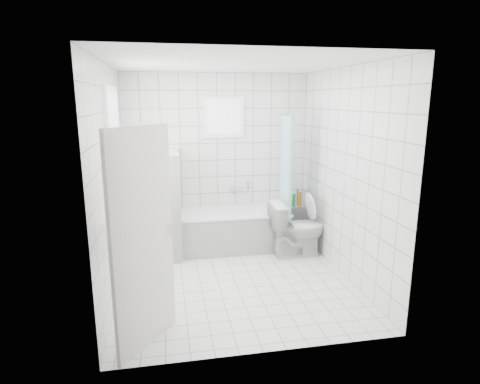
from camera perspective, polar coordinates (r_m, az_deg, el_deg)
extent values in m
plane|color=white|center=(5.14, -0.77, -12.42)|extent=(3.00, 3.00, 0.00)
plane|color=white|center=(4.66, -0.88, 17.83)|extent=(3.00, 3.00, 0.00)
cube|color=white|center=(6.19, -3.22, 4.55)|extent=(2.80, 0.02, 2.60)
cube|color=white|center=(3.30, 3.66, -2.95)|extent=(2.80, 0.02, 2.60)
cube|color=white|center=(4.70, -17.87, 1.25)|extent=(0.02, 3.00, 2.60)
cube|color=white|center=(5.16, 14.71, 2.44)|extent=(0.02, 3.00, 2.60)
cube|color=white|center=(4.95, -17.19, 5.37)|extent=(0.01, 0.90, 1.40)
cube|color=white|center=(6.10, -2.29, 10.57)|extent=(0.50, 0.01, 0.50)
cube|color=white|center=(5.08, -16.13, -2.89)|extent=(0.18, 1.02, 0.08)
cube|color=silver|center=(3.63, -13.58, -6.79)|extent=(0.51, 0.67, 2.00)
cube|color=white|center=(6.10, -0.89, -5.48)|extent=(1.59, 0.75, 0.55)
cube|color=white|center=(6.01, -0.90, -2.85)|extent=(1.61, 0.77, 0.03)
cube|color=white|center=(5.84, -9.27, -1.63)|extent=(0.15, 0.85, 1.50)
cube|color=white|center=(6.58, 7.70, -4.21)|extent=(0.40, 0.24, 0.55)
imported|color=silver|center=(5.82, 8.17, -5.19)|extent=(0.80, 0.47, 0.81)
cylinder|color=silver|center=(5.94, 6.33, 10.92)|extent=(0.02, 0.80, 0.02)
cube|color=silver|center=(6.28, -0.53, 0.51)|extent=(0.18, 0.06, 0.06)
imported|color=silver|center=(5.03, -16.13, -1.47)|extent=(0.17, 0.17, 0.19)
imported|color=silver|center=(5.16, -16.01, -0.65)|extent=(0.14, 0.14, 0.27)
imported|color=#328EE2|center=(4.90, -16.27, -1.79)|extent=(0.13, 0.13, 0.20)
imported|color=pink|center=(4.74, -16.47, -1.82)|extent=(0.13, 0.13, 0.28)
imported|color=#D56AB0|center=(5.30, -15.87, -0.68)|extent=(0.11, 0.11, 0.20)
cylinder|color=orange|center=(6.42, 8.47, -0.99)|extent=(0.06, 0.06, 0.24)
cylinder|color=green|center=(6.40, 7.59, -1.16)|extent=(0.06, 0.06, 0.21)
cylinder|color=#1727BC|center=(6.50, 8.35, -0.73)|extent=(0.06, 0.06, 0.26)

